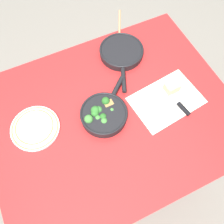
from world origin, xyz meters
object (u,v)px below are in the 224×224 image
Objects in this scene: grater_knife at (177,103)px; dinner_plate_stack at (35,127)px; wooden_spoon at (119,36)px; skillet_broccoli at (103,113)px; cheese_block at (172,87)px; skillet_eggs at (121,52)px.

dinner_plate_stack is (0.73, -0.18, 0.00)m from grater_knife.
dinner_plate_stack reaches higher than wooden_spoon.
skillet_broccoli is 3.99× the size of cheese_block.
cheese_block is at bearing -42.65° from skillet_broccoli.
skillet_broccoli reaches higher than grater_knife.
cheese_block is at bearing -19.21° from grater_knife.
skillet_broccoli is 1.25× the size of dinner_plate_stack.
skillet_broccoli reaches higher than wooden_spoon.
wooden_spoon is at bearing -178.18° from skillet_eggs.
grater_knife is 1.04× the size of dinner_plate_stack.
grater_knife is 0.76m from dinner_plate_stack.
grater_knife is (-0.07, 0.56, 0.00)m from wooden_spoon.
dinner_plate_stack is at bearing -33.91° from wooden_spoon.
wooden_spoon is (-0.32, -0.45, -0.02)m from skillet_broccoli.
cheese_block is 0.75m from dinner_plate_stack.
cheese_block is at bearing 37.29° from wooden_spoon.
grater_knife is at bearing -55.14° from skillet_broccoli.
skillet_eggs reaches higher than dinner_plate_stack.
skillet_broccoli is 0.35m from dinner_plate_stack.
cheese_block is (-0.14, 0.34, 0.00)m from skillet_eggs.
skillet_eggs is at bearing -158.40° from dinner_plate_stack.
dinner_plate_stack is at bearing -7.49° from cheese_block.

